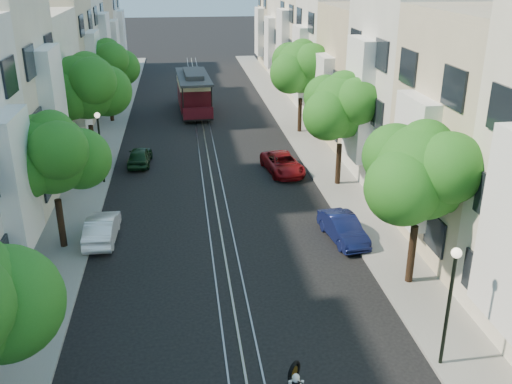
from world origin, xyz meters
name	(u,v)px	position (x,y,z in m)	size (l,w,h in m)	color
ground	(207,148)	(0.00, 28.00, 0.00)	(200.00, 200.00, 0.00)	black
sidewalk_east	(308,143)	(7.25, 28.00, 0.06)	(2.50, 80.00, 0.12)	gray
sidewalk_west	(100,152)	(-7.25, 28.00, 0.06)	(2.50, 80.00, 0.12)	gray
rail_left	(199,149)	(-0.55, 28.00, 0.01)	(0.06, 80.00, 0.02)	gray
rail_slot	(207,148)	(0.00, 28.00, 0.01)	(0.06, 80.00, 0.02)	gray
rail_right	(214,148)	(0.55, 28.00, 0.01)	(0.06, 80.00, 0.02)	gray
lane_line	(207,148)	(0.00, 28.00, 0.00)	(0.08, 80.00, 0.01)	tan
townhouses_east	(377,70)	(11.87, 27.91, 5.18)	(7.75, 72.00, 12.00)	beige
townhouses_west	(18,80)	(-11.87, 27.91, 5.08)	(7.75, 72.00, 11.76)	silver
tree_e_b	(423,174)	(7.26, 8.98, 4.73)	(4.93, 4.08, 6.68)	black
tree_e_c	(343,108)	(7.26, 19.98, 4.60)	(4.84, 3.99, 6.52)	black
tree_e_d	(302,68)	(7.26, 30.98, 4.87)	(5.01, 4.16, 6.85)	black
tree_w_b	(53,157)	(-7.14, 13.98, 4.40)	(4.72, 3.87, 6.27)	black
tree_w_c	(87,88)	(-7.14, 24.98, 5.07)	(5.13, 4.28, 7.09)	black
tree_w_d	(108,65)	(-7.14, 35.98, 4.60)	(4.84, 3.99, 6.52)	black
lamp_east	(451,290)	(6.30, 4.00, 2.85)	(0.32, 0.32, 4.16)	black
lamp_west	(99,137)	(-6.30, 22.00, 2.85)	(0.32, 0.32, 4.16)	black
cable_car	(194,90)	(-0.50, 38.35, 1.89)	(2.99, 8.43, 3.20)	black
parked_car_e_mid	(343,228)	(5.60, 13.12, 0.60)	(1.26, 3.62, 1.19)	#0B123B
parked_car_e_far	(283,164)	(4.40, 22.52, 0.58)	(1.93, 4.18, 1.16)	maroon
parked_car_w_mid	(102,228)	(-5.54, 14.59, 0.61)	(1.29, 3.71, 1.22)	white
parked_car_w_far	(140,156)	(-4.40, 25.16, 0.59)	(1.39, 3.45, 1.18)	black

